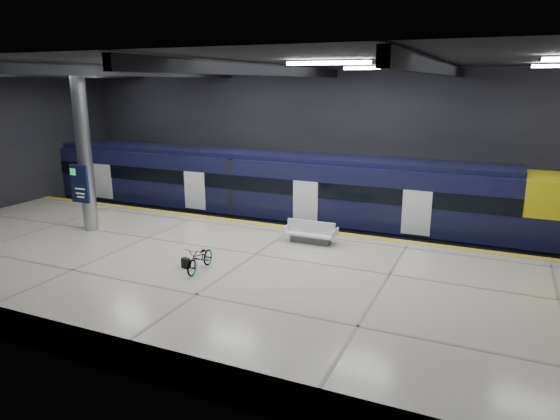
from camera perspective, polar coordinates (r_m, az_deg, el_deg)
The scene contains 10 objects.
ground at distance 19.94m, azimuth -1.46°, elevation -7.16°, with size 30.00×30.00×0.00m, color black.
room_shell at distance 18.61m, azimuth -1.57°, elevation 9.45°, with size 30.10×16.10×8.05m.
platform at distance 17.67m, azimuth -4.97°, elevation -8.20°, with size 30.00×11.00×1.10m, color beige.
safety_strip at distance 21.96m, azimuth 1.59°, elevation -2.05°, with size 30.00×0.40×0.01m, color gold.
rails at distance 24.71m, azimuth 4.00°, elevation -2.68°, with size 30.00×1.52×0.16m.
train at distance 24.62m, azimuth 1.48°, elevation 2.05°, with size 29.40×2.84×3.79m.
bench at distance 19.93m, azimuth 3.55°, elevation -2.86°, with size 2.05×0.85×0.90m.
bicycle at distance 17.19m, azimuth -9.10°, elevation -5.46°, with size 0.58×1.67×0.88m, color #99999E.
pannier_bag at distance 17.59m, azimuth -10.72°, elevation -5.97°, with size 0.30×0.18×0.35m, color black.
info_column at distance 22.58m, azimuth -21.51°, elevation 6.13°, with size 0.90×0.78×6.90m.
Camera 1 is at (7.97, -16.74, 7.33)m, focal length 32.00 mm.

